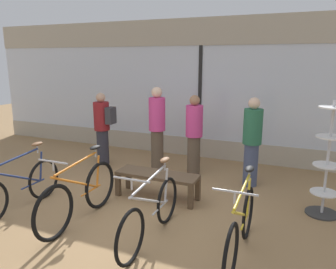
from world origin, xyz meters
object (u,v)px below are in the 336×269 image
(bicycle_far_left, at_px, (19,187))
(customer_by_window, at_px, (252,140))
(accessory_rack, at_px, (327,170))
(customer_near_bench, at_px, (194,134))
(bicycle_left, at_px, (80,195))
(customer_near_rack, at_px, (157,127))
(bicycle_far_right, at_px, (241,227))
(display_bench, at_px, (157,178))
(bicycle_right, at_px, (152,213))
(customer_mid_floor, at_px, (103,126))

(bicycle_far_left, bearing_deg, customer_by_window, 38.22)
(accessory_rack, bearing_deg, customer_near_bench, 158.23)
(bicycle_left, distance_m, customer_near_rack, 2.55)
(bicycle_left, bearing_deg, customer_near_rack, 88.36)
(bicycle_far_right, distance_m, display_bench, 2.00)
(bicycle_far_left, relative_size, customer_near_rack, 0.98)
(bicycle_right, relative_size, customer_mid_floor, 1.09)
(customer_near_bench, bearing_deg, bicycle_far_right, -60.58)
(bicycle_far_left, relative_size, bicycle_left, 0.97)
(customer_by_window, xyz_separation_m, customer_near_bench, (-1.17, 0.19, -0.02))
(bicycle_left, relative_size, bicycle_right, 1.03)
(bicycle_far_right, bearing_deg, customer_by_window, 96.46)
(customer_by_window, relative_size, customer_near_bench, 1.02)
(bicycle_far_right, distance_m, customer_by_window, 2.42)
(bicycle_far_left, bearing_deg, customer_near_bench, 53.73)
(accessory_rack, bearing_deg, bicycle_far_left, -158.64)
(bicycle_left, xyz_separation_m, customer_mid_floor, (-1.20, 2.40, 0.45))
(customer_by_window, relative_size, customer_mid_floor, 1.03)
(display_bench, xyz_separation_m, customer_mid_floor, (-1.88, 1.21, 0.50))
(bicycle_far_right, bearing_deg, accessory_rack, 59.50)
(accessory_rack, relative_size, display_bench, 1.24)
(customer_mid_floor, bearing_deg, accessory_rack, -10.06)
(customer_near_rack, xyz_separation_m, customer_mid_floor, (-1.27, -0.10, -0.07))
(bicycle_right, xyz_separation_m, accessory_rack, (2.07, 1.66, 0.33))
(bicycle_right, xyz_separation_m, customer_near_rack, (-1.10, 2.55, 0.55))
(customer_near_rack, bearing_deg, accessory_rack, -15.72)
(bicycle_right, distance_m, display_bench, 1.32)
(bicycle_right, relative_size, customer_near_rack, 0.99)
(bicycle_left, relative_size, display_bench, 1.27)
(bicycle_left, xyz_separation_m, customer_near_bench, (0.86, 2.56, 0.44))
(bicycle_right, distance_m, customer_mid_floor, 3.43)
(display_bench, distance_m, customer_near_rack, 1.56)
(display_bench, height_order, customer_near_rack, customer_near_rack)
(bicycle_left, height_order, bicycle_far_right, bicycle_left)
(customer_by_window, bearing_deg, bicycle_far_right, -83.54)
(display_bench, distance_m, customer_mid_floor, 2.29)
(bicycle_far_left, bearing_deg, bicycle_left, 4.17)
(bicycle_far_right, distance_m, accessory_rack, 1.88)
(accessory_rack, bearing_deg, customer_mid_floor, 169.94)
(bicycle_right, relative_size, accessory_rack, 1.00)
(accessory_rack, distance_m, customer_mid_floor, 4.51)
(bicycle_left, distance_m, bicycle_right, 1.17)
(customer_mid_floor, relative_size, customer_near_bench, 0.99)
(display_bench, bearing_deg, accessory_rack, 9.46)
(bicycle_far_right, relative_size, customer_near_rack, 0.98)
(customer_by_window, bearing_deg, customer_near_bench, 170.69)
(display_bench, relative_size, customer_near_rack, 0.80)
(bicycle_far_right, xyz_separation_m, customer_by_window, (-0.27, 2.36, 0.47))
(customer_near_rack, relative_size, customer_by_window, 1.07)
(accessory_rack, distance_m, display_bench, 2.62)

